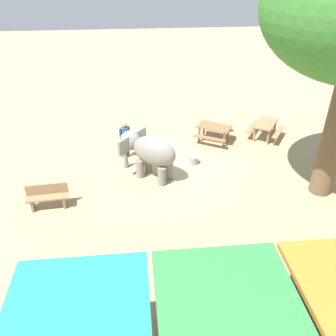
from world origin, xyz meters
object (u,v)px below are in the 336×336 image
Objects in this scene: wooden_bench at (47,196)px; feed_bucket at (194,160)px; picnic_table_near at (214,130)px; picnic_table_far at (265,126)px; elephant at (149,151)px; person_handler at (125,137)px.

wooden_bench is 5.99m from feed_bucket.
picnic_table_near is 2.49m from picnic_table_far.
elephant is 1.16× the size of picnic_table_near.
wooden_bench is at bearing 63.09° from picnic_table_near.
person_handler reaches higher than picnic_table_far.
wooden_bench is 10.22m from picnic_table_far.
feed_bucket is (1.24, 1.90, -0.43)m from picnic_table_near.
elephant is 4.00m from wooden_bench.
person_handler is 4.50× the size of feed_bucket.
elephant is 1.66× the size of wooden_bench.
elephant is at bearing -159.74° from wooden_bench.
elephant reaches higher than feed_bucket.
person_handler reaches higher than feed_bucket.
picnic_table_far reaches higher than feed_bucket.
person_handler is 0.79× the size of picnic_table_near.
person_handler is at bearing 45.32° from picnic_table_near.
feed_bucket is at bearing -120.35° from elephant.
feed_bucket is (-1.90, -0.74, -0.95)m from elephant.
picnic_table_near is at bearing -101.50° from elephant.
feed_bucket is (-2.82, 0.83, -0.79)m from person_handler.
picnic_table_near is (-4.06, -1.07, -0.36)m from person_handler.
picnic_table_far is at bearing -151.45° from feed_bucket.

